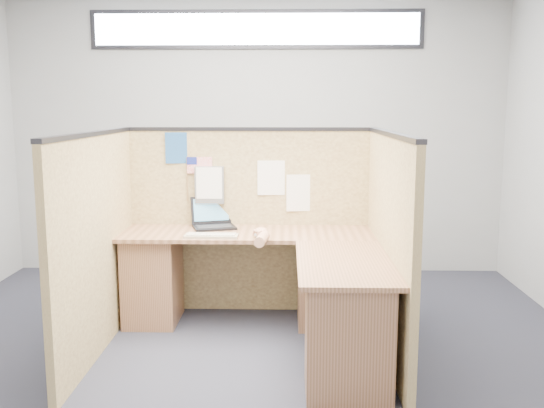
{
  "coord_description": "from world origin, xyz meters",
  "views": [
    {
      "loc": [
        0.31,
        -3.93,
        1.69
      ],
      "look_at": [
        0.2,
        0.5,
        0.98
      ],
      "focal_mm": 40.0,
      "sensor_mm": 36.0,
      "label": 1
    }
  ],
  "objects_px": {
    "keyboard": "(211,236)",
    "mouse": "(261,234)",
    "laptop": "(215,220)",
    "l_desk": "(269,289)"
  },
  "relations": [
    {
      "from": "laptop",
      "to": "mouse",
      "type": "distance_m",
      "value": 0.56
    },
    {
      "from": "l_desk",
      "to": "laptop",
      "type": "distance_m",
      "value": 0.84
    },
    {
      "from": "laptop",
      "to": "keyboard",
      "type": "relative_size",
      "value": 0.99
    },
    {
      "from": "laptop",
      "to": "mouse",
      "type": "height_order",
      "value": "laptop"
    },
    {
      "from": "l_desk",
      "to": "laptop",
      "type": "relative_size",
      "value": 4.9
    },
    {
      "from": "keyboard",
      "to": "mouse",
      "type": "height_order",
      "value": "mouse"
    },
    {
      "from": "laptop",
      "to": "keyboard",
      "type": "distance_m",
      "value": 0.4
    },
    {
      "from": "l_desk",
      "to": "keyboard",
      "type": "height_order",
      "value": "keyboard"
    },
    {
      "from": "laptop",
      "to": "mouse",
      "type": "xyz_separation_m",
      "value": [
        0.39,
        -0.4,
        -0.03
      ]
    },
    {
      "from": "laptop",
      "to": "mouse",
      "type": "bearing_deg",
      "value": -62.83
    }
  ]
}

